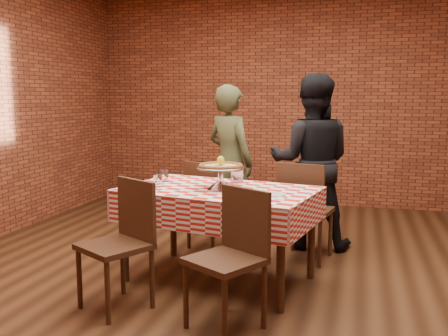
{
  "coord_description": "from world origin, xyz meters",
  "views": [
    {
      "loc": [
        0.91,
        -3.82,
        1.48
      ],
      "look_at": [
        -0.14,
        -0.0,
        0.91
      ],
      "focal_mm": 39.81,
      "sensor_mm": 36.0,
      "label": 1
    }
  ],
  "objects": [
    {
      "name": "chair_far_right",
      "position": [
        0.46,
        0.63,
        0.45
      ],
      "size": [
        0.5,
        0.5,
        0.91
      ],
      "primitive_type": null,
      "rotation": [
        0.0,
        0.0,
        2.95
      ],
      "color": "#452C19",
      "rests_on": "ground"
    },
    {
      "name": "pizza",
      "position": [
        -0.14,
        -0.1,
        0.94
      ],
      "size": [
        0.35,
        0.35,
        0.03
      ],
      "primitive_type": "cylinder",
      "rotation": [
        0.0,
        0.0,
        -0.01
      ],
      "color": "beige",
      "rests_on": "pizza_stand"
    },
    {
      "name": "diner_olive",
      "position": [
        -0.4,
        1.2,
        0.8
      ],
      "size": [
        0.7,
        0.62,
        1.61
      ],
      "primitive_type": "imported",
      "rotation": [
        0.0,
        0.0,
        2.62
      ],
      "color": "#414628",
      "rests_on": "ground"
    },
    {
      "name": "pizza_stand",
      "position": [
        -0.14,
        -0.1,
        0.84
      ],
      "size": [
        0.39,
        0.39,
        0.17
      ],
      "primitive_type": null,
      "rotation": [
        0.0,
        0.0,
        -0.01
      ],
      "color": "silver",
      "rests_on": "tablecloth"
    },
    {
      "name": "chair_near_left",
      "position": [
        -0.71,
        -0.81,
        0.45
      ],
      "size": [
        0.57,
        0.57,
        0.9
      ],
      "primitive_type": null,
      "rotation": [
        0.0,
        0.0,
        -0.51
      ],
      "color": "#452C19",
      "rests_on": "ground"
    },
    {
      "name": "water_glass_left",
      "position": [
        -0.65,
        -0.15,
        0.81
      ],
      "size": [
        0.08,
        0.08,
        0.11
      ],
      "primitive_type": "cylinder",
      "rotation": [
        0.0,
        0.0,
        -0.19
      ],
      "color": "white",
      "rests_on": "tablecloth"
    },
    {
      "name": "back_wall",
      "position": [
        0.0,
        3.0,
        1.45
      ],
      "size": [
        5.5,
        0.0,
        5.5
      ],
      "primitive_type": "plane",
      "rotation": [
        1.57,
        0.0,
        0.0
      ],
      "color": "maroon",
      "rests_on": "ground"
    },
    {
      "name": "water_glass_right",
      "position": [
        -0.7,
        0.1,
        0.81
      ],
      "size": [
        0.08,
        0.08,
        0.11
      ],
      "primitive_type": "cylinder",
      "rotation": [
        0.0,
        0.0,
        -0.19
      ],
      "color": "white",
      "rests_on": "tablecloth"
    },
    {
      "name": "chair_near_right",
      "position": [
        0.11,
        -0.9,
        0.45
      ],
      "size": [
        0.57,
        0.57,
        0.89
      ],
      "primitive_type": null,
      "rotation": [
        0.0,
        0.0,
        -0.53
      ],
      "color": "#452C19",
      "rests_on": "ground"
    },
    {
      "name": "condiment_caddy",
      "position": [
        -0.08,
        0.19,
        0.83
      ],
      "size": [
        0.11,
        0.1,
        0.14
      ],
      "primitive_type": "cube",
      "rotation": [
        0.0,
        0.0,
        0.18
      ],
      "color": "silver",
      "rests_on": "tablecloth"
    },
    {
      "name": "tablecloth",
      "position": [
        -0.16,
        -0.09,
        0.63
      ],
      "size": [
        1.67,
        1.2,
        0.26
      ],
      "primitive_type": null,
      "rotation": [
        0.0,
        0.0,
        -0.19
      ],
      "color": "red",
      "rests_on": "table"
    },
    {
      "name": "lemon",
      "position": [
        -0.14,
        -0.1,
        0.98
      ],
      "size": [
        0.06,
        0.06,
        0.08
      ],
      "primitive_type": "ellipsoid",
      "rotation": [
        0.0,
        0.0,
        -0.01
      ],
      "color": "yellow",
      "rests_on": "pizza"
    },
    {
      "name": "diner_black",
      "position": [
        0.45,
        1.05,
        0.85
      ],
      "size": [
        0.87,
        0.7,
        1.7
      ],
      "primitive_type": "imported",
      "rotation": [
        0.0,
        0.0,
        3.21
      ],
      "color": "black",
      "rests_on": "ground"
    },
    {
      "name": "table",
      "position": [
        -0.16,
        -0.09,
        0.38
      ],
      "size": [
        1.63,
        1.16,
        0.75
      ],
      "primitive_type": "cube",
      "rotation": [
        0.0,
        0.0,
        -0.19
      ],
      "color": "#452C19",
      "rests_on": "ground"
    },
    {
      "name": "sweetener_packet_b",
      "position": [
        0.37,
        -0.33,
        0.76
      ],
      "size": [
        0.06,
        0.05,
        0.0
      ],
      "primitive_type": "cube",
      "rotation": [
        0.0,
        0.0,
        -0.25
      ],
      "color": "white",
      "rests_on": "tablecloth"
    },
    {
      "name": "chair_far_left",
      "position": [
        -0.46,
        0.72,
        0.43
      ],
      "size": [
        0.52,
        0.52,
        0.87
      ],
      "primitive_type": null,
      "rotation": [
        0.0,
        0.0,
        2.66
      ],
      "color": "#452C19",
      "rests_on": "ground"
    },
    {
      "name": "sweetener_packet_a",
      "position": [
        0.36,
        -0.38,
        0.76
      ],
      "size": [
        0.05,
        0.04,
        0.0
      ],
      "primitive_type": "cube",
      "rotation": [
        0.0,
        0.0,
        0.09
      ],
      "color": "white",
      "rests_on": "tablecloth"
    },
    {
      "name": "side_plate",
      "position": [
        0.32,
        -0.25,
        0.76
      ],
      "size": [
        0.18,
        0.18,
        0.01
      ],
      "primitive_type": "cylinder",
      "rotation": [
        0.0,
        0.0,
        -0.19
      ],
      "color": "white",
      "rests_on": "tablecloth"
    },
    {
      "name": "ground",
      "position": [
        0.0,
        0.0,
        0.0
      ],
      "size": [
        6.0,
        6.0,
        0.0
      ],
      "primitive_type": "plane",
      "color": "black",
      "rests_on": "ground"
    }
  ]
}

